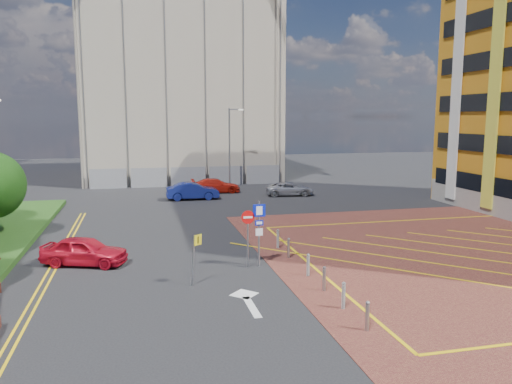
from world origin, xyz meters
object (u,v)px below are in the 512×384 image
object	(u,v)px
car_red_left	(84,251)
car_red_back	(216,186)
lamp_back	(230,145)
sign_cluster	(255,227)
warning_sign	(195,253)
car_blue_back	(193,191)
car_silver_back	(290,189)

from	to	relation	value
car_red_left	car_red_back	bearing A→B (deg)	-4.93
lamp_back	sign_cluster	distance (m)	27.38
sign_cluster	lamp_back	bearing A→B (deg)	82.03
sign_cluster	warning_sign	bearing A→B (deg)	-146.63
lamp_back	car_blue_back	distance (m)	8.79
sign_cluster	car_silver_back	bearing A→B (deg)	68.51
car_red_back	car_blue_back	bearing A→B (deg)	146.42
warning_sign	car_red_back	xyz separation A→B (m)	(4.88, 25.96, -0.76)
car_red_back	car_silver_back	distance (m)	7.14
car_red_left	car_silver_back	xyz separation A→B (m)	(16.15, 18.47, -0.09)
lamp_back	car_silver_back	world-z (taller)	lamp_back
car_blue_back	car_red_back	world-z (taller)	car_blue_back
lamp_back	sign_cluster	xyz separation A→B (m)	(-3.78, -27.02, -2.41)
warning_sign	car_red_left	xyz separation A→B (m)	(-4.91, 4.25, -0.73)
car_red_left	car_silver_back	size ratio (longest dim) A/B	0.94
car_blue_back	car_red_back	distance (m)	4.32
car_red_left	car_blue_back	world-z (taller)	car_blue_back
sign_cluster	car_red_left	distance (m)	8.40
lamp_back	car_red_back	size ratio (longest dim) A/B	1.72
sign_cluster	car_red_back	size ratio (longest dim) A/B	0.69
sign_cluster	car_blue_back	world-z (taller)	sign_cluster
car_red_left	car_silver_back	distance (m)	24.53
warning_sign	lamp_back	bearing A→B (deg)	76.66
lamp_back	car_silver_back	size ratio (longest dim) A/B	1.83
car_blue_back	car_red_back	bearing A→B (deg)	-35.68
warning_sign	car_silver_back	bearing A→B (deg)	63.67
lamp_back	warning_sign	world-z (taller)	lamp_back
warning_sign	car_red_left	size ratio (longest dim) A/B	0.54
sign_cluster	car_red_left	size ratio (longest dim) A/B	0.78
car_blue_back	car_red_back	size ratio (longest dim) A/B	0.98
car_red_back	warning_sign	bearing A→B (deg)	172.07
sign_cluster	car_blue_back	xyz separation A→B (m)	(-0.78, 20.43, -1.20)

